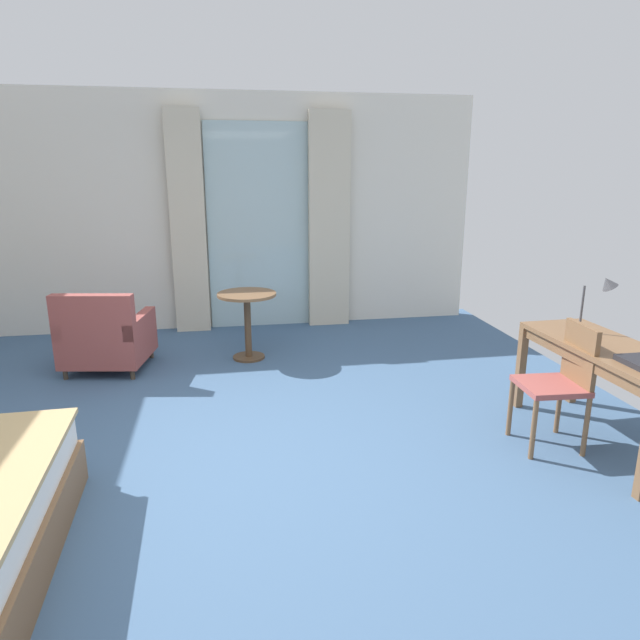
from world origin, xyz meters
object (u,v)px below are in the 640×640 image
(writing_desk, at_px, (611,359))
(round_cafe_table, at_px, (247,311))
(desk_chair, at_px, (561,378))
(desk_lamp, at_px, (600,294))
(armchair_by_window, at_px, (106,338))

(writing_desk, relative_size, round_cafe_table, 2.09)
(desk_chair, bearing_deg, writing_desk, -3.47)
(desk_chair, bearing_deg, desk_lamp, 35.13)
(desk_chair, xyz_separation_m, desk_lamp, (0.47, 0.33, 0.52))
(armchair_by_window, bearing_deg, round_cafe_table, 4.75)
(writing_desk, relative_size, desk_lamp, 3.22)
(writing_desk, distance_m, armchair_by_window, 4.44)
(writing_desk, xyz_separation_m, desk_lamp, (0.12, 0.35, 0.39))
(desk_chair, xyz_separation_m, armchair_by_window, (-3.48, 2.20, -0.18))
(writing_desk, xyz_separation_m, desk_chair, (-0.35, 0.02, -0.13))
(writing_desk, relative_size, armchair_by_window, 1.68)
(writing_desk, bearing_deg, desk_lamp, 71.59)
(desk_lamp, height_order, armchair_by_window, desk_lamp)
(desk_chair, height_order, round_cafe_table, desk_chair)
(desk_chair, distance_m, desk_lamp, 0.77)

